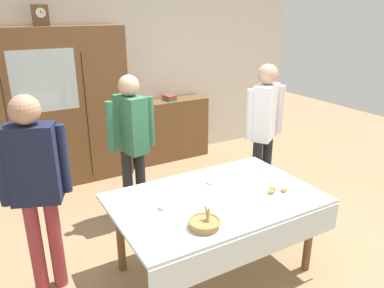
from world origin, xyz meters
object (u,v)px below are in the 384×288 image
mantel_clock (40,15)px  tea_cup_near_left (261,168)px  person_by_cabinet (36,179)px  bookshelf_low (170,130)px  person_behind_table_left (265,122)px  wall_cabinet (45,110)px  tea_cup_mid_left (164,206)px  spoon_near_left (138,200)px  dining_table (218,208)px  person_near_right_end (132,135)px  pastry_plate (277,192)px  book_stack (169,98)px  tea_cup_front_edge (212,181)px  bread_basket (205,223)px  spoon_far_left (196,207)px  spoon_far_right (161,193)px

mantel_clock → tea_cup_near_left: mantel_clock is taller
person_by_cabinet → bookshelf_low: bearing=43.9°
person_behind_table_left → wall_cabinet: bearing=138.9°
bookshelf_low → tea_cup_near_left: size_ratio=9.05×
tea_cup_mid_left → person_behind_table_left: bearing=24.1°
bookshelf_low → spoon_near_left: 2.76m
dining_table → person_near_right_end: 1.31m
pastry_plate → person_near_right_end: 1.62m
tea_cup_near_left → spoon_near_left: 1.27m
book_stack → tea_cup_near_left: bearing=-94.8°
tea_cup_front_edge → tea_cup_mid_left: same height
bread_basket → spoon_far_left: bread_basket is taller
tea_cup_mid_left → spoon_far_left: size_ratio=1.09×
mantel_clock → person_near_right_end: (0.54, -1.35, -1.18)m
tea_cup_mid_left → spoon_far_right: tea_cup_mid_left is taller
book_stack → spoon_far_left: (-1.11, -2.67, -0.23)m
pastry_plate → spoon_far_right: (-0.86, 0.50, -0.01)m
mantel_clock → person_behind_table_left: mantel_clock is taller
tea_cup_mid_left → bread_basket: size_ratio=0.54×
book_stack → tea_cup_front_edge: size_ratio=1.54×
mantel_clock → tea_cup_near_left: size_ratio=1.85×
tea_cup_near_left → spoon_far_left: 0.96m
book_stack → spoon_far_right: book_stack is taller
bread_basket → spoon_far_left: (0.09, 0.28, -0.03)m
mantel_clock → person_by_cabinet: bearing=-103.8°
tea_cup_front_edge → spoon_far_right: tea_cup_front_edge is taller
mantel_clock → person_behind_table_left: size_ratio=0.14×
tea_cup_near_left → person_by_cabinet: size_ratio=0.08×
mantel_clock → spoon_near_left: 2.69m
pastry_plate → dining_table: bearing=160.4°
spoon_far_right → spoon_near_left: bearing=-175.8°
spoon_near_left → bookshelf_low: bearing=57.8°
tea_cup_near_left → spoon_far_right: size_ratio=1.09×
wall_cabinet → book_stack: (1.78, 0.05, -0.05)m
bread_basket → pastry_plate: bearing=9.3°
tea_cup_mid_left → book_stack: bearing=62.4°
mantel_clock → tea_cup_near_left: bearing=-57.3°
bookshelf_low → spoon_far_left: 2.90m
bread_basket → person_by_cabinet: bearing=140.0°
tea_cup_near_left → pastry_plate: tea_cup_near_left is taller
book_stack → spoon_near_left: 2.76m
book_stack → bread_basket: size_ratio=0.84×
spoon_far_left → spoon_far_right: (-0.14, 0.36, 0.00)m
mantel_clock → person_by_cabinet: mantel_clock is taller
spoon_far_left → spoon_far_right: 0.38m
dining_table → tea_cup_front_edge: bearing=67.9°
spoon_far_right → tea_cup_mid_left: bearing=-110.3°
bookshelf_low → spoon_far_right: (-1.25, -2.31, 0.27)m
spoon_near_left → spoon_far_right: bearing=4.2°
dining_table → person_behind_table_left: size_ratio=1.03×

